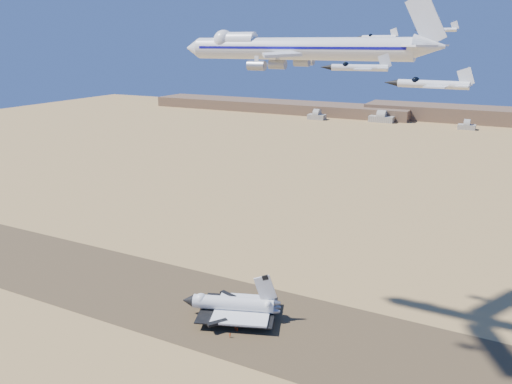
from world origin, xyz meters
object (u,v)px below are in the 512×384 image
at_px(chase_jet_a, 358,67).
at_px(chase_jet_b, 431,84).
at_px(carrier_747, 289,49).
at_px(chase_jet_c, 378,37).
at_px(crew_a, 237,329).
at_px(chase_jet_d, 438,30).
at_px(crew_b, 230,335).
at_px(shuttle, 233,305).
at_px(crew_c, 235,328).

height_order(chase_jet_a, chase_jet_b, chase_jet_a).
height_order(carrier_747, chase_jet_c, carrier_747).
bearing_deg(carrier_747, crew_a, -131.31).
distance_m(crew_a, chase_jet_d, 130.64).
bearing_deg(chase_jet_c, crew_b, -108.69).
xyz_separation_m(chase_jet_a, chase_jet_d, (0.76, 101.72, 9.16)).
bearing_deg(chase_jet_c, shuttle, -118.31).
bearing_deg(crew_b, chase_jet_c, -61.12).
bearing_deg(carrier_747, crew_c, -134.15).
relative_size(carrier_747, chase_jet_c, 5.09).
bearing_deg(chase_jet_d, carrier_747, -124.53).
xyz_separation_m(crew_c, chase_jet_b, (62.56, -41.02, 88.46)).
xyz_separation_m(crew_a, chase_jet_a, (46.09, -31.47, 90.53)).
relative_size(crew_a, crew_c, 0.95).
relative_size(crew_a, chase_jet_b, 0.11).
distance_m(crew_a, crew_c, 1.00).
distance_m(shuttle, crew_a, 10.67).
height_order(chase_jet_b, chase_jet_c, chase_jet_c).
bearing_deg(crew_a, chase_jet_d, -53.51).
distance_m(shuttle, crew_c, 9.90).
xyz_separation_m(shuttle, carrier_747, (18.08, 5.51, 89.56)).
height_order(carrier_747, chase_jet_d, carrier_747).
bearing_deg(carrier_747, chase_jet_c, 71.24).
relative_size(crew_b, crew_c, 0.98).
bearing_deg(crew_c, carrier_747, -82.69).
bearing_deg(chase_jet_b, shuttle, 148.76).
bearing_deg(carrier_747, crew_b, -124.51).
height_order(carrier_747, crew_a, carrier_747).
bearing_deg(chase_jet_a, carrier_747, 118.49).
relative_size(chase_jet_a, chase_jet_d, 0.90).
height_order(crew_c, chase_jet_b, chase_jet_b).
bearing_deg(chase_jet_a, chase_jet_d, 80.71).
xyz_separation_m(crew_b, chase_jet_a, (46.46, -27.26, 90.51)).
relative_size(carrier_747, chase_jet_b, 5.49).
relative_size(carrier_747, crew_b, 50.27).
height_order(crew_b, crew_c, crew_c).
xyz_separation_m(crew_a, chase_jet_b, (61.61, -40.72, 88.49)).
distance_m(chase_jet_a, chase_jet_b, 18.18).
bearing_deg(carrier_747, chase_jet_b, -46.80).
relative_size(chase_jet_c, chase_jet_d, 1.04).
distance_m(chase_jet_a, chase_jet_c, 92.00).
bearing_deg(chase_jet_b, chase_jet_a, 153.57).
bearing_deg(crew_b, crew_c, -29.67).
relative_size(carrier_747, crew_a, 51.48).
height_order(crew_c, chase_jet_d, chase_jet_d).
relative_size(shuttle, chase_jet_a, 2.59).
bearing_deg(shuttle, chase_jet_b, -54.74).
relative_size(crew_c, chase_jet_b, 0.11).
bearing_deg(crew_b, crew_a, -42.05).
bearing_deg(crew_a, crew_c, 52.81).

